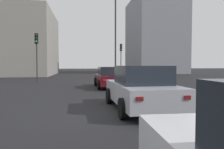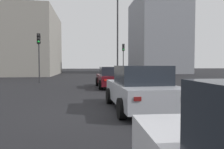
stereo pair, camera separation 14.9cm
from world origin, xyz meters
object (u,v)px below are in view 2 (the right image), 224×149
(street_lamp_kerbside, at_px, (118,29))
(traffic_light_near_left, at_px, (39,48))
(car_maroon_left_lead, at_px, (112,77))
(car_silver_left_second, at_px, (140,89))
(traffic_light_near_right, at_px, (123,53))
(traffic_light_far_left, at_px, (45,57))

(street_lamp_kerbside, bearing_deg, traffic_light_near_left, 109.20)
(car_maroon_left_lead, relative_size, traffic_light_near_left, 1.01)
(car_silver_left_second, relative_size, traffic_light_near_right, 1.00)
(car_silver_left_second, xyz_separation_m, traffic_light_far_left, (22.08, 7.35, 1.82))
(car_silver_left_second, xyz_separation_m, traffic_light_near_right, (19.26, -2.84, 2.29))
(car_silver_left_second, bearing_deg, traffic_light_far_left, 16.53)
(car_silver_left_second, height_order, traffic_light_near_right, traffic_light_near_right)
(street_lamp_kerbside, bearing_deg, car_maroon_left_lead, 168.02)
(traffic_light_far_left, bearing_deg, traffic_light_near_left, 15.97)
(traffic_light_near_right, bearing_deg, car_silver_left_second, -6.31)
(traffic_light_near_right, relative_size, traffic_light_far_left, 1.19)
(car_maroon_left_lead, relative_size, street_lamp_kerbside, 0.48)
(traffic_light_far_left, relative_size, street_lamp_kerbside, 0.39)
(traffic_light_far_left, bearing_deg, car_maroon_left_lead, 34.84)
(traffic_light_near_left, bearing_deg, street_lamp_kerbside, 106.90)
(car_silver_left_second, relative_size, traffic_light_far_left, 1.18)
(car_silver_left_second, bearing_deg, street_lamp_kerbside, -7.24)
(car_maroon_left_lead, xyz_separation_m, traffic_light_far_left, (14.59, 7.23, 1.87))
(car_silver_left_second, bearing_deg, traffic_light_near_right, -10.25)
(traffic_light_near_right, distance_m, traffic_light_far_left, 10.58)
(car_maroon_left_lead, xyz_separation_m, traffic_light_near_right, (11.77, -2.95, 2.34))
(car_maroon_left_lead, xyz_separation_m, car_silver_left_second, (-7.49, -0.12, 0.05))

